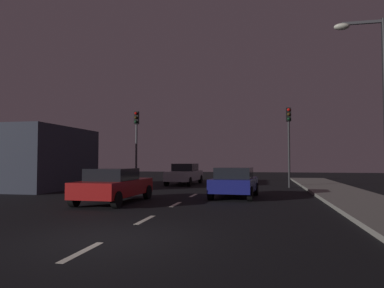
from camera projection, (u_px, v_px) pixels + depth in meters
The scene contains 13 objects.
ground_plane at pixel (179, 203), 14.96m from camera, with size 80.00×80.00×0.00m, color black.
sidewalk_curb_right at pixel (371, 205), 13.51m from camera, with size 3.00×40.00×0.15m, color gray.
lane_stripe_nearest at pixel (82, 252), 6.92m from camera, with size 0.16×1.60×0.01m, color silver.
lane_stripe_second at pixel (145, 220), 10.65m from camera, with size 0.16×1.60×0.01m, color silver.
lane_stripe_third at pixel (176, 204), 14.37m from camera, with size 0.16×1.60×0.01m, color silver.
lane_stripe_fourth at pixel (193, 195), 18.09m from camera, with size 0.16×1.60×0.01m, color silver.
traffic_signal_left at pixel (136, 134), 25.35m from camera, with size 0.32×0.38×5.27m.
traffic_signal_right at pixel (289, 132), 23.32m from camera, with size 0.32×0.38×5.24m.
car_stopped_ahead at pixel (234, 182), 17.04m from camera, with size 2.21×3.93×1.44m.
car_adjacent_lane at pixel (114, 185), 14.95m from camera, with size 2.07×4.47×1.44m.
car_oncoming_far at pixel (185, 174), 26.35m from camera, with size 2.06×4.66×1.54m.
street_lamp_right at pixel (377, 94), 12.77m from camera, with size 1.79×0.36×6.91m.
storefront_left at pixel (40, 158), 22.32m from camera, with size 4.47×7.02×3.82m, color #333847.
Camera 1 is at (3.46, -7.66, 1.78)m, focal length 33.33 mm.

